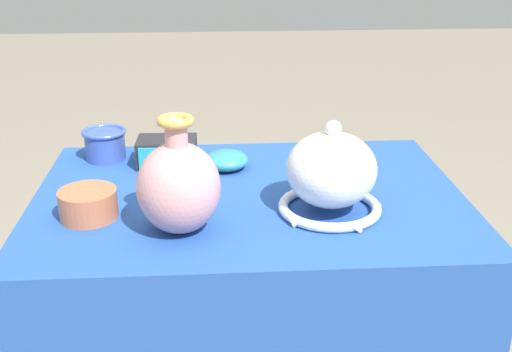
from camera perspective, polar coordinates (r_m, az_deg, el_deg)
The scene contains 7 objects.
display_table at distance 1.54m, azimuth -0.59°, elevation -4.97°, with size 1.01×0.72×0.79m.
vase_tall_bulbous at distance 1.31m, azimuth -6.89°, elevation -0.88°, with size 0.17×0.17×0.25m.
vase_dome_bell at distance 1.40m, azimuth 6.69°, elevation 0.08°, with size 0.23×0.24×0.21m.
mosaic_tile_box at distance 1.69m, azimuth -7.92°, elevation 2.14°, with size 0.16×0.11×0.07m.
cup_wide_cobalt at distance 1.76m, azimuth -13.28°, elevation 2.85°, with size 0.12×0.12×0.08m.
bowl_shallow_teal at distance 1.66m, azimuth -2.69°, elevation 1.42°, with size 0.12×0.12×0.05m, color teal.
pot_squat_terracotta at distance 1.43m, azimuth -14.70°, elevation -2.43°, with size 0.13×0.13×0.06m, color #BC6642.
Camera 1 is at (-0.08, -1.39, 1.40)m, focal length 45.00 mm.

